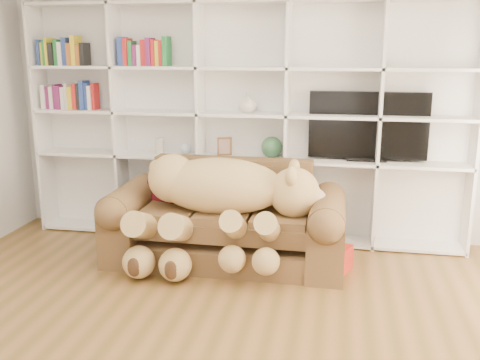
% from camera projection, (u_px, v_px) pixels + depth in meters
% --- Properties ---
extents(floor, '(5.00, 5.00, 0.00)m').
position_uv_depth(floor, '(180.00, 358.00, 3.45)').
color(floor, brown).
rests_on(floor, ground).
extents(wall_back, '(5.00, 0.02, 2.70)m').
position_uv_depth(wall_back, '(247.00, 107.00, 5.51)').
color(wall_back, silver).
rests_on(wall_back, floor).
extents(bookshelf, '(4.43, 0.35, 2.40)m').
position_uv_depth(bookshelf, '(221.00, 112.00, 5.43)').
color(bookshelf, white).
rests_on(bookshelf, floor).
extents(sofa, '(2.16, 0.93, 0.91)m').
position_uv_depth(sofa, '(227.00, 224.00, 4.98)').
color(sofa, brown).
rests_on(sofa, floor).
extents(teddy_bear, '(1.71, 0.91, 0.99)m').
position_uv_depth(teddy_bear, '(219.00, 199.00, 4.74)').
color(teddy_bear, tan).
rests_on(teddy_bear, sofa).
extents(throw_pillow, '(0.41, 0.32, 0.38)m').
position_uv_depth(throw_pillow, '(165.00, 186.00, 5.16)').
color(throw_pillow, '#5F1015').
rests_on(throw_pillow, sofa).
extents(gift_box, '(0.36, 0.35, 0.22)m').
position_uv_depth(gift_box, '(333.00, 258.00, 4.78)').
color(gift_box, red).
rests_on(gift_box, floor).
extents(tv, '(1.14, 0.18, 0.67)m').
position_uv_depth(tv, '(368.00, 127.00, 5.19)').
color(tv, black).
rests_on(tv, bookshelf).
extents(picture_frame, '(0.15, 0.07, 0.18)m').
position_uv_depth(picture_frame, '(225.00, 146.00, 5.45)').
color(picture_frame, brown).
rests_on(picture_frame, bookshelf).
extents(green_vase, '(0.21, 0.21, 0.21)m').
position_uv_depth(green_vase, '(272.00, 147.00, 5.36)').
color(green_vase, '#32613D').
rests_on(green_vase, bookshelf).
extents(figurine_tall, '(0.11, 0.11, 0.16)m').
position_uv_depth(figurine_tall, '(160.00, 146.00, 5.58)').
color(figurine_tall, beige).
rests_on(figurine_tall, bookshelf).
extents(figurine_short, '(0.09, 0.09, 0.12)m').
position_uv_depth(figurine_short, '(159.00, 148.00, 5.58)').
color(figurine_short, beige).
rests_on(figurine_short, bookshelf).
extents(snow_globe, '(0.11, 0.11, 0.11)m').
position_uv_depth(snow_globe, '(186.00, 149.00, 5.53)').
color(snow_globe, silver).
rests_on(snow_globe, bookshelf).
extents(shelf_vase, '(0.21, 0.21, 0.19)m').
position_uv_depth(shelf_vase, '(248.00, 103.00, 5.30)').
color(shelf_vase, beige).
rests_on(shelf_vase, bookshelf).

